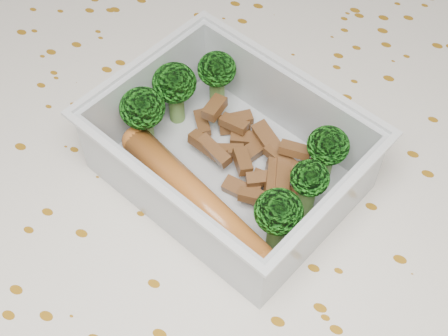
% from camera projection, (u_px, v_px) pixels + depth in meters
% --- Properties ---
extents(dining_table, '(1.40, 0.90, 0.75)m').
position_uv_depth(dining_table, '(223.00, 243.00, 0.54)').
color(dining_table, brown).
rests_on(dining_table, ground).
extents(tablecloth, '(1.46, 0.96, 0.19)m').
position_uv_depth(tablecloth, '(223.00, 213.00, 0.50)').
color(tablecloth, silver).
rests_on(tablecloth, dining_table).
extents(lunch_container, '(0.22, 0.19, 0.06)m').
position_uv_depth(lunch_container, '(229.00, 159.00, 0.46)').
color(lunch_container, silver).
rests_on(lunch_container, tablecloth).
extents(broccoli_florets, '(0.17, 0.13, 0.06)m').
position_uv_depth(broccoli_florets, '(229.00, 130.00, 0.45)').
color(broccoli_florets, '#608C3F').
rests_on(broccoli_florets, lunch_container).
extents(meat_pile, '(0.11, 0.08, 0.03)m').
position_uv_depth(meat_pile, '(254.00, 156.00, 0.47)').
color(meat_pile, brown).
rests_on(meat_pile, lunch_container).
extents(sausage, '(0.15, 0.08, 0.02)m').
position_uv_depth(sausage, '(195.00, 198.00, 0.44)').
color(sausage, '#B05E24').
rests_on(sausage, lunch_container).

